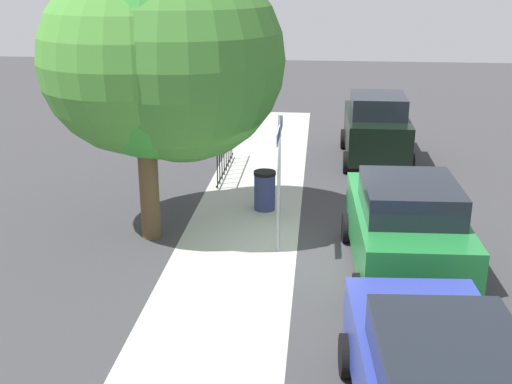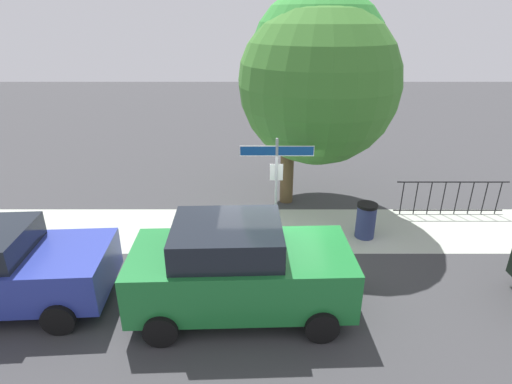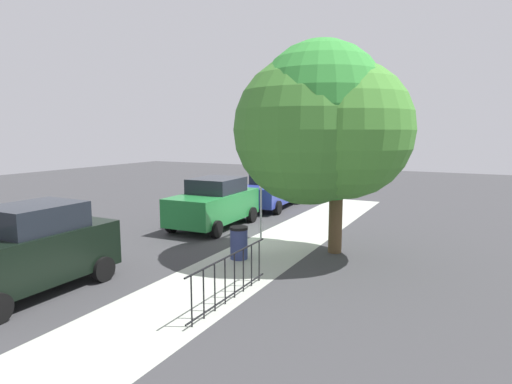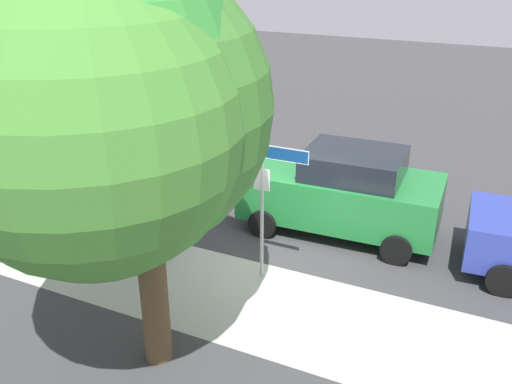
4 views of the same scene
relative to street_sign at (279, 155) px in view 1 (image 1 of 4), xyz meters
The scene contains 8 objects.
ground_plane 2.14m from the street_sign, 102.48° to the right, with size 60.00×60.00×0.00m, color #38383A.
sidewalk_strip 2.98m from the street_sign, 25.19° to the left, with size 24.00×2.60×0.00m, color #A7ADA0.
street_sign is the anchor object (origin of this frame).
shade_tree 3.38m from the street_sign, 66.82° to the left, with size 4.49×5.23×6.40m.
car_green 2.86m from the street_sign, 108.59° to the right, with size 4.40×2.29×1.95m.
car_black 7.59m from the street_sign, 19.61° to the right, with size 4.04×2.02×2.10m.
iron_fence 5.90m from the street_sign, 19.48° to the left, with size 3.33×0.04×1.07m.
trash_bin 3.00m from the street_sign, 11.38° to the left, with size 0.55×0.55×0.98m.
Camera 1 is at (-12.60, -0.38, 5.70)m, focal length 45.92 mm.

